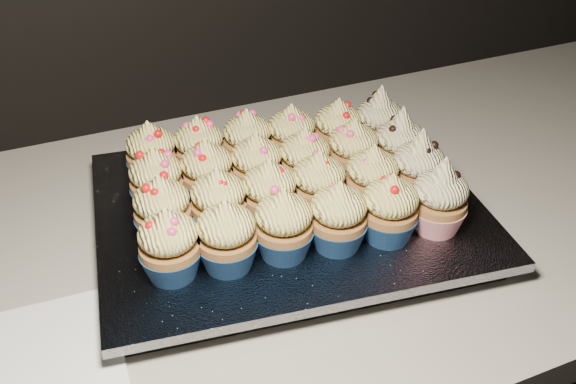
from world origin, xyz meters
The scene contains 28 objects.
worktop centered at (0.00, 1.70, 0.88)m, with size 2.44×0.64×0.04m, color beige.
napkin centered at (-0.18, 1.58, 0.90)m, with size 0.16×0.16×0.00m, color white.
baking_tray centered at (0.12, 1.68, 0.91)m, with size 0.41×0.31×0.02m, color black.
foil_lining centered at (0.12, 1.68, 0.93)m, with size 0.45×0.35×0.01m, color silver.
cupcake_0 centered at (-0.04, 1.61, 0.97)m, with size 0.06×0.06×0.08m.
cupcake_1 centered at (0.02, 1.60, 0.97)m, with size 0.06×0.06×0.08m.
cupcake_2 centered at (0.08, 1.60, 0.97)m, with size 0.06×0.06×0.08m.
cupcake_3 centered at (0.14, 1.59, 0.97)m, with size 0.06×0.06×0.08m.
cupcake_4 centered at (0.20, 1.58, 0.97)m, with size 0.06×0.06×0.08m.
cupcake_5 centered at (0.25, 1.57, 0.97)m, with size 0.06×0.06×0.10m.
cupcake_6 centered at (-0.03, 1.67, 0.97)m, with size 0.06×0.06×0.08m.
cupcake_7 centered at (0.03, 1.66, 0.97)m, with size 0.06×0.06×0.08m.
cupcake_8 centered at (0.09, 1.65, 0.97)m, with size 0.06×0.06×0.08m.
cupcake_9 centered at (0.14, 1.65, 0.97)m, with size 0.06×0.06×0.08m.
cupcake_10 centered at (0.21, 1.64, 0.97)m, with size 0.06×0.06×0.08m.
cupcake_11 centered at (0.27, 1.63, 0.97)m, with size 0.06×0.06×0.10m.
cupcake_12 centered at (-0.02, 1.73, 0.97)m, with size 0.06×0.06×0.08m.
cupcake_13 centered at (0.04, 1.72, 0.97)m, with size 0.06×0.06×0.08m.
cupcake_14 centered at (0.09, 1.71, 0.97)m, with size 0.06×0.06×0.08m.
cupcake_15 centered at (0.15, 1.70, 0.97)m, with size 0.06×0.06×0.08m.
cupcake_16 centered at (0.21, 1.70, 0.97)m, with size 0.06×0.06×0.08m.
cupcake_17 centered at (0.27, 1.69, 0.97)m, with size 0.06×0.06×0.10m.
cupcake_18 centered at (-0.01, 1.79, 0.97)m, with size 0.06×0.06×0.08m.
cupcake_19 centered at (0.04, 1.78, 0.97)m, with size 0.06×0.06×0.08m.
cupcake_20 centered at (0.10, 1.77, 0.97)m, with size 0.06×0.06×0.08m.
cupcake_21 centered at (0.16, 1.76, 0.97)m, with size 0.06×0.06×0.08m.
cupcake_22 centered at (0.22, 1.75, 0.97)m, with size 0.06×0.06×0.08m.
cupcake_23 centered at (0.28, 1.75, 0.97)m, with size 0.06×0.06×0.10m.
Camera 1 is at (-0.12, 1.11, 1.38)m, focal length 40.00 mm.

